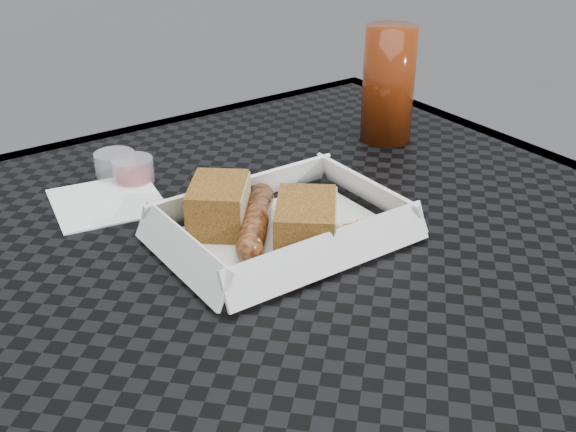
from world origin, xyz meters
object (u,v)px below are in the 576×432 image
object	(u,v)px
bratwurst	(256,220)
patio_table	(304,288)
food_tray	(283,236)
drink_glass	(388,84)

from	to	relation	value
bratwurst	patio_table	bearing A→B (deg)	-21.32
patio_table	food_tray	size ratio (longest dim) A/B	3.64
bratwurst	drink_glass	bearing A→B (deg)	23.64
bratwurst	food_tray	bearing A→B (deg)	-45.40
food_tray	drink_glass	size ratio (longest dim) A/B	1.41
patio_table	bratwurst	xyz separation A→B (m)	(-0.05, 0.02, 0.09)
food_tray	bratwurst	xyz separation A→B (m)	(-0.02, 0.02, 0.02)
patio_table	drink_glass	bearing A→B (deg)	31.15
patio_table	bratwurst	size ratio (longest dim) A/B	6.61
food_tray	drink_glass	world-z (taller)	drink_glass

